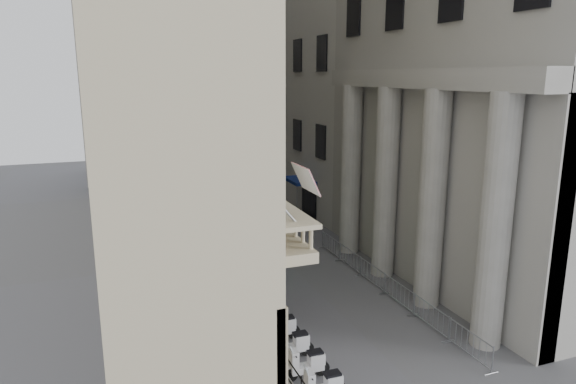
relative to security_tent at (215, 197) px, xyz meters
name	(u,v)px	position (x,y,z in m)	size (l,w,h in m)	color
far_building	(187,32)	(2.98, 25.22, 12.06)	(22.00, 10.00, 30.00)	#ACA9A2
iron_fence	(212,268)	(-1.32, -4.78, -2.94)	(0.30, 28.00, 1.40)	black
blue_awning	(299,218)	(7.13, 3.22, -2.94)	(1.60, 3.00, 3.00)	navy
scooter_2	(307,378)	(-0.38, -16.50, -2.94)	(0.56, 1.40, 1.50)	silver
scooter_3	(293,358)	(-0.38, -15.07, -2.94)	(0.56, 1.40, 1.50)	silver
scooter_4	(280,340)	(-0.38, -13.64, -2.94)	(0.56, 1.40, 1.50)	silver
scooter_5	(269,325)	(-0.38, -12.21, -2.94)	(0.56, 1.40, 1.50)	silver
scooter_6	(259,311)	(-0.38, -10.78, -2.94)	(0.56, 1.40, 1.50)	silver
scooter_7	(251,298)	(-0.38, -9.35, -2.94)	(0.56, 1.40, 1.50)	silver
scooter_8	(243,287)	(-0.38, -7.92, -2.94)	(0.56, 1.40, 1.50)	silver
scooter_9	(236,277)	(-0.38, -6.49, -2.94)	(0.56, 1.40, 1.50)	silver
scooter_10	(229,268)	(-0.38, -5.06, -2.94)	(0.56, 1.40, 1.50)	silver
scooter_11	(223,260)	(-0.38, -3.63, -2.94)	(0.56, 1.40, 1.50)	silver
barrier_0	(469,357)	(5.97, -17.39, -2.94)	(0.60, 2.40, 1.10)	#97999E
barrier_1	(430,328)	(5.97, -14.89, -2.94)	(0.60, 2.40, 1.10)	#97999E
barrier_2	(398,304)	(5.97, -12.39, -2.94)	(0.60, 2.40, 1.10)	#97999E
barrier_3	(372,284)	(5.97, -9.89, -2.94)	(0.60, 2.40, 1.10)	#97999E
barrier_4	(350,268)	(5.97, -7.39, -2.94)	(0.60, 2.40, 1.10)	#97999E
barrier_5	(331,254)	(5.97, -4.89, -2.94)	(0.60, 2.40, 1.10)	#97999E
security_tent	(215,197)	(0.00, 0.00, 0.00)	(4.33, 4.33, 3.52)	silver
street_lamp	(206,178)	(-0.94, -2.09, 1.70)	(2.48, 0.91, 7.82)	gray
info_kiosk	(226,261)	(-0.91, -6.57, -1.95)	(0.64, 0.96, 1.97)	black
pedestrian_a	(257,203)	(4.43, 5.34, -2.08)	(0.63, 0.41, 1.73)	black
pedestrian_b	(249,184)	(5.98, 12.91, -2.14)	(0.78, 0.61, 1.61)	black
pedestrian_c	(201,185)	(1.60, 13.22, -1.97)	(0.95, 0.62, 1.95)	black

